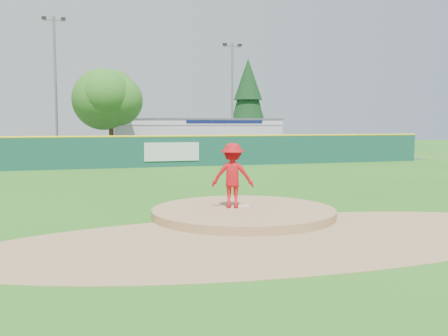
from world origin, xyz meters
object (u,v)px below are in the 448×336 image
object	(u,v)px
deciduous_tree	(111,101)
light_pole_right	(232,93)
pitcher	(233,176)
conifer_tree	(248,98)
light_pole_left	(56,82)
van	(207,152)
pool_building_grp	(192,136)

from	to	relation	value
deciduous_tree	light_pole_right	bearing A→B (deg)	19.98
pitcher	deciduous_tree	world-z (taller)	deciduous_tree
conifer_tree	light_pole_left	distance (m)	21.03
deciduous_tree	van	bearing A→B (deg)	-12.19
pitcher	light_pole_left	distance (m)	27.81
pool_building_grp	conifer_tree	xyz separation A→B (m)	(7.00, 4.01, 3.88)
deciduous_tree	light_pole_left	size ratio (longest dim) A/B	0.67
van	pool_building_grp	xyz separation A→B (m)	(0.89, 8.53, 1.01)
deciduous_tree	conifer_tree	distance (m)	18.63
van	light_pole_left	distance (m)	12.85
pitcher	van	size ratio (longest dim) A/B	0.43
pool_building_grp	light_pole_right	xyz separation A→B (m)	(3.00, -2.99, 3.88)
light_pole_left	light_pole_right	xyz separation A→B (m)	(15.00, 2.00, -0.51)
light_pole_right	van	bearing A→B (deg)	-125.09
van	light_pole_left	world-z (taller)	light_pole_left
pitcher	deciduous_tree	distance (m)	25.06
pitcher	conifer_tree	distance (m)	38.40
deciduous_tree	pool_building_grp	bearing A→B (deg)	41.16
light_pole_left	conifer_tree	bearing A→B (deg)	25.35
pitcher	deciduous_tree	xyz separation A→B (m)	(-1.73, 24.78, 3.33)
van	light_pole_left	bearing A→B (deg)	67.09
pool_building_grp	light_pole_left	world-z (taller)	light_pole_left
deciduous_tree	light_pole_left	bearing A→B (deg)	153.43
van	deciduous_tree	bearing A→B (deg)	72.56
pool_building_grp	light_pole_right	world-z (taller)	light_pole_right
pitcher	light_pole_left	size ratio (longest dim) A/B	0.18
deciduous_tree	light_pole_left	xyz separation A→B (m)	(-4.00, 2.00, 1.50)
deciduous_tree	conifer_tree	bearing A→B (deg)	36.25
deciduous_tree	conifer_tree	xyz separation A→B (m)	(15.00, 11.00, 0.99)
van	light_pole_left	size ratio (longest dim) A/B	0.42
light_pole_right	conifer_tree	bearing A→B (deg)	60.26
pitcher	light_pole_left	bearing A→B (deg)	-56.55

